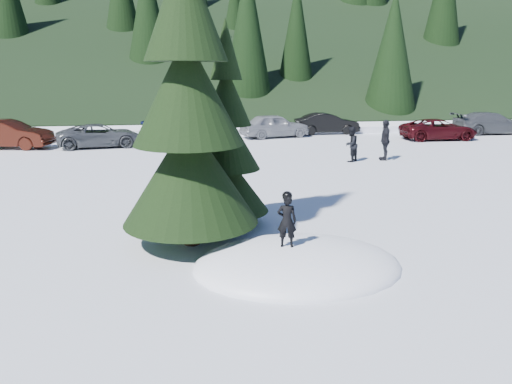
{
  "coord_description": "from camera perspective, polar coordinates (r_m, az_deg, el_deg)",
  "views": [
    {
      "loc": [
        -2.34,
        -9.73,
        4.08
      ],
      "look_at": [
        -0.55,
        2.35,
        1.1
      ],
      "focal_mm": 35.0,
      "sensor_mm": 36.0,
      "label": 1
    }
  ],
  "objects": [
    {
      "name": "ground",
      "position": [
        10.81,
        4.78,
        -8.52
      ],
      "size": [
        200.0,
        200.0,
        0.0
      ],
      "primitive_type": "plane",
      "color": "white",
      "rests_on": "ground"
    },
    {
      "name": "adult_0",
      "position": [
        23.28,
        10.8,
        5.38
      ],
      "size": [
        0.98,
        0.98,
        1.6
      ],
      "primitive_type": "imported",
      "rotation": [
        0.0,
        0.0,
        3.89
      ],
      "color": "black",
      "rests_on": "ground"
    },
    {
      "name": "car_5",
      "position": [
        33.5,
        8.1,
        7.76
      ],
      "size": [
        4.21,
        1.61,
        1.37
      ],
      "primitive_type": "imported",
      "rotation": [
        0.0,
        0.0,
        1.61
      ],
      "color": "black",
      "rests_on": "ground"
    },
    {
      "name": "snow_mound",
      "position": [
        10.81,
        4.78,
        -8.52
      ],
      "size": [
        4.48,
        3.52,
        0.96
      ],
      "primitive_type": "ellipsoid",
      "color": "white",
      "rests_on": "ground"
    },
    {
      "name": "car_4",
      "position": [
        31.38,
        2.14,
        7.59
      ],
      "size": [
        4.6,
        2.67,
        1.47
      ],
      "primitive_type": "imported",
      "rotation": [
        0.0,
        0.0,
        1.8
      ],
      "color": "gray",
      "rests_on": "ground"
    },
    {
      "name": "child_skier",
      "position": [
        10.4,
        3.54,
        -3.31
      ],
      "size": [
        0.47,
        0.37,
        1.12
      ],
      "primitive_type": "imported",
      "rotation": [
        0.0,
        0.0,
        2.87
      ],
      "color": "black",
      "rests_on": "snow_mound"
    },
    {
      "name": "car_2",
      "position": [
        28.66,
        -17.35,
        6.19
      ],
      "size": [
        4.84,
        2.81,
        1.27
      ],
      "primitive_type": "imported",
      "rotation": [
        0.0,
        0.0,
        1.73
      ],
      "color": "#434649",
      "rests_on": "ground"
    },
    {
      "name": "car_3",
      "position": [
        29.56,
        -8.42,
        6.9
      ],
      "size": [
        4.77,
        2.84,
        1.3
      ],
      "primitive_type": "imported",
      "rotation": [
        0.0,
        0.0,
        1.33
      ],
      "color": "black",
      "rests_on": "ground"
    },
    {
      "name": "adult_1",
      "position": [
        24.06,
        14.54,
        5.77
      ],
      "size": [
        0.74,
        1.18,
        1.88
      ],
      "primitive_type": "imported",
      "rotation": [
        0.0,
        0.0,
        4.44
      ],
      "color": "black",
      "rests_on": "ground"
    },
    {
      "name": "car_7",
      "position": [
        36.54,
        25.23,
        7.14
      ],
      "size": [
        4.97,
        2.05,
        1.44
      ],
      "primitive_type": "imported",
      "rotation": [
        0.0,
        0.0,
        1.56
      ],
      "color": "#46494D",
      "rests_on": "ground"
    },
    {
      "name": "spruce_tall",
      "position": [
        11.56,
        -7.82,
        9.81
      ],
      "size": [
        3.2,
        3.2,
        8.6
      ],
      "color": "black",
      "rests_on": "ground"
    },
    {
      "name": "car_1",
      "position": [
        29.97,
        -26.53,
        5.93
      ],
      "size": [
        4.86,
        2.47,
        1.53
      ],
      "primitive_type": "imported",
      "rotation": [
        0.0,
        0.0,
        1.38
      ],
      "color": "black",
      "rests_on": "ground"
    },
    {
      "name": "spruce_short",
      "position": [
        13.13,
        -3.35,
        5.03
      ],
      "size": [
        2.2,
        2.2,
        5.37
      ],
      "color": "black",
      "rests_on": "ground"
    },
    {
      "name": "car_6",
      "position": [
        32.28,
        20.14,
        6.74
      ],
      "size": [
        4.54,
        2.14,
        1.25
      ],
      "primitive_type": "imported",
      "rotation": [
        0.0,
        0.0,
        1.56
      ],
      "color": "#34090D",
      "rests_on": "ground"
    }
  ]
}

